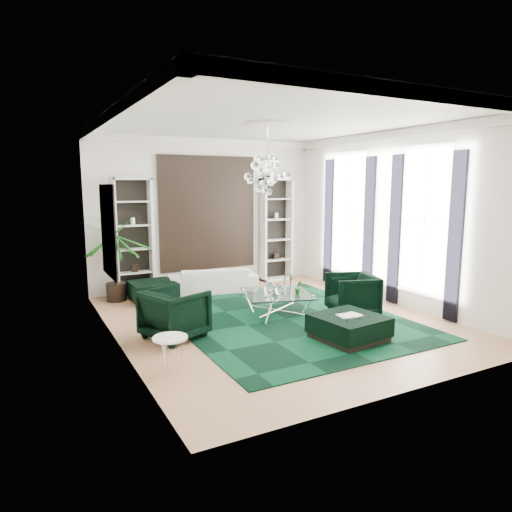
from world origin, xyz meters
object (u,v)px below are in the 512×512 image
sofa (213,280)px  ottoman_front (349,328)px  ottoman_side (153,291)px  palm (114,247)px  coffee_table (277,304)px  armchair_left (175,314)px  side_table (171,354)px  armchair_right (352,295)px

sofa → ottoman_front: bearing=111.0°
ottoman_side → palm: bearing=153.5°
coffee_table → armchair_left: bearing=-169.8°
ottoman_side → side_table: 4.11m
sofa → ottoman_front: size_ratio=1.99×
ottoman_side → ottoman_front: ottoman_side is taller
ottoman_side → side_table: side_table is taller
armchair_left → armchair_right: armchair_left is taller
ottoman_front → palm: size_ratio=0.43×
armchair_right → ottoman_front: size_ratio=0.87×
armchair_right → side_table: 4.24m
armchair_left → side_table: armchair_left is taller
armchair_right → side_table: bearing=-58.0°
sofa → ottoman_front: 4.38m
side_table → palm: palm is taller
armchair_left → side_table: 1.42m
coffee_table → palm: 3.93m
sofa → ottoman_side: (-1.53, -0.11, -0.09)m
coffee_table → ottoman_side: (-1.95, 2.30, -0.01)m
coffee_table → palm: size_ratio=0.53×
armchair_right → coffee_table: bearing=-100.6°
palm → coffee_table: bearing=-44.7°
armchair_right → ottoman_side: (-3.29, 3.04, -0.21)m
armchair_left → coffee_table: 2.35m
sofa → coffee_table: (0.42, -2.41, -0.08)m
armchair_left → ottoman_side: (0.35, 2.71, -0.22)m
armchair_right → coffee_table: 1.54m
ottoman_side → side_table: size_ratio=1.93×
armchair_left → armchair_right: bearing=-117.1°
armchair_right → palm: size_ratio=0.37×
armchair_left → ottoman_side: armchair_left is taller
ottoman_front → coffee_table: bearing=98.8°
sofa → side_table: size_ratio=4.23×
palm → armchair_right: bearing=-40.3°
side_table → sofa: bearing=60.2°
armchair_left → side_table: size_ratio=1.89×
armchair_left → sofa: bearing=-55.6°
sofa → ottoman_front: sofa is taller
palm → sofa: bearing=-6.5°
coffee_table → armchair_right: bearing=-29.1°
armchair_right → ottoman_side: 4.48m
coffee_table → side_table: side_table is taller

